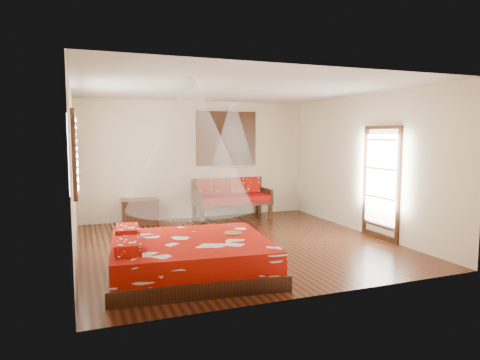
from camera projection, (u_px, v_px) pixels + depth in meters
The scene contains 10 objects.
room at pixel (236, 168), 7.70m from camera, with size 5.54×5.54×2.84m.
bed at pixel (189, 257), 6.11m from camera, with size 2.47×2.27×0.65m.
daybed at pixel (231, 196), 10.27m from camera, with size 1.81×0.81×0.95m.
storage_chest at pixel (140, 211), 9.60m from camera, with size 0.84×0.63×0.56m.
shutter_panel at pixel (226, 139), 10.44m from camera, with size 1.52×0.06×1.32m.
window_left at pixel (75, 153), 6.90m from camera, with size 0.10×1.74×1.34m.
glazed_door at pixel (381, 183), 8.14m from camera, with size 0.08×1.02×2.16m.
wine_tray at pixel (233, 231), 6.42m from camera, with size 0.27×0.27×0.21m.
mosquito_net_main at pixel (190, 145), 5.95m from camera, with size 1.79×1.79×1.80m, color white.
mosquito_net_daybed at pixel (233, 135), 10.00m from camera, with size 1.00×1.00×1.50m, color white.
Camera 1 is at (-2.67, -7.21, 1.99)m, focal length 32.00 mm.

